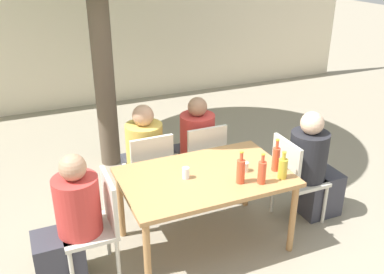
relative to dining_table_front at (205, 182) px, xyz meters
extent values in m
plane|color=gray|center=(0.00, 0.00, -0.67)|extent=(30.00, 30.00, 0.00)
cube|color=beige|center=(0.00, 4.36, 0.73)|extent=(10.00, 0.08, 2.80)
cylinder|color=brown|center=(-0.44, 2.02, 0.48)|extent=(0.25, 0.25, 2.31)
cube|color=#B27F4C|center=(0.00, 0.00, 0.06)|extent=(1.51, 0.96, 0.04)
cylinder|color=#B27F4C|center=(-0.70, -0.42, -0.32)|extent=(0.06, 0.06, 0.71)
cylinder|color=#B27F4C|center=(0.70, -0.42, -0.32)|extent=(0.06, 0.06, 0.71)
cylinder|color=#B27F4C|center=(-0.70, 0.42, -0.32)|extent=(0.06, 0.06, 0.71)
cylinder|color=#B27F4C|center=(0.70, 0.42, -0.32)|extent=(0.06, 0.06, 0.71)
cube|color=beige|center=(-1.08, 0.00, -0.22)|extent=(0.44, 0.44, 0.04)
cube|color=beige|center=(-0.88, 0.00, 0.02)|extent=(0.04, 0.44, 0.45)
cylinder|color=beige|center=(-1.27, 0.19, -0.46)|extent=(0.04, 0.04, 0.44)
cylinder|color=beige|center=(-1.27, -0.19, -0.46)|extent=(0.04, 0.04, 0.44)
cylinder|color=beige|center=(-0.89, 0.19, -0.46)|extent=(0.04, 0.04, 0.44)
cylinder|color=beige|center=(-0.89, -0.19, -0.46)|extent=(0.04, 0.04, 0.44)
cube|color=beige|center=(1.08, 0.00, -0.22)|extent=(0.44, 0.44, 0.04)
cube|color=beige|center=(0.88, 0.00, 0.02)|extent=(0.04, 0.44, 0.45)
cylinder|color=beige|center=(1.27, -0.19, -0.46)|extent=(0.04, 0.04, 0.44)
cylinder|color=beige|center=(1.27, 0.19, -0.46)|extent=(0.04, 0.04, 0.44)
cylinder|color=beige|center=(0.89, -0.19, -0.46)|extent=(0.04, 0.04, 0.44)
cylinder|color=beige|center=(0.89, 0.19, -0.46)|extent=(0.04, 0.04, 0.44)
cube|color=beige|center=(-0.30, 0.80, -0.22)|extent=(0.44, 0.44, 0.04)
cube|color=beige|center=(-0.30, 0.60, 0.02)|extent=(0.44, 0.04, 0.45)
cylinder|color=beige|center=(-0.11, 0.99, -0.46)|extent=(0.04, 0.04, 0.44)
cylinder|color=beige|center=(-0.49, 0.99, -0.46)|extent=(0.04, 0.04, 0.44)
cylinder|color=beige|center=(-0.11, 0.61, -0.46)|extent=(0.04, 0.04, 0.44)
cylinder|color=beige|center=(-0.49, 0.61, -0.46)|extent=(0.04, 0.04, 0.44)
cube|color=beige|center=(0.30, 0.80, -0.22)|extent=(0.44, 0.44, 0.04)
cube|color=beige|center=(0.30, 0.60, 0.02)|extent=(0.44, 0.04, 0.45)
cylinder|color=beige|center=(0.49, 0.99, -0.46)|extent=(0.04, 0.04, 0.44)
cylinder|color=beige|center=(0.11, 0.99, -0.46)|extent=(0.04, 0.04, 0.44)
cylinder|color=beige|center=(0.49, 0.61, -0.46)|extent=(0.04, 0.04, 0.44)
cylinder|color=beige|center=(0.11, 0.61, -0.46)|extent=(0.04, 0.04, 0.44)
cube|color=#383842|center=(-1.34, 0.00, -0.44)|extent=(0.40, 0.33, 0.47)
cylinder|color=#C63833|center=(-1.14, 0.00, 0.05)|extent=(0.37, 0.37, 0.50)
sphere|color=tan|center=(-1.14, 0.00, 0.40)|extent=(0.22, 0.22, 0.22)
cube|color=#383842|center=(1.34, 0.00, -0.44)|extent=(0.40, 0.34, 0.47)
cylinder|color=#232328|center=(1.14, 0.00, 0.05)|extent=(0.38, 0.38, 0.49)
sphere|color=beige|center=(1.14, 0.00, 0.40)|extent=(0.23, 0.23, 0.23)
cube|color=#383842|center=(-0.30, 1.06, -0.44)|extent=(0.35, 0.40, 0.47)
cylinder|color=gold|center=(-0.30, 0.86, 0.04)|extent=(0.39, 0.39, 0.49)
sphere|color=tan|center=(-0.30, 0.86, 0.39)|extent=(0.22, 0.22, 0.22)
cube|color=#383842|center=(0.30, 1.06, -0.44)|extent=(0.34, 0.40, 0.47)
cylinder|color=#C63833|center=(0.30, 0.86, 0.05)|extent=(0.38, 0.38, 0.50)
sphere|color=#936B51|center=(0.30, 0.86, 0.39)|extent=(0.21, 0.21, 0.21)
cylinder|color=gold|center=(0.61, -0.32, 0.17)|extent=(0.08, 0.08, 0.18)
cylinder|color=gold|center=(0.61, -0.32, 0.29)|extent=(0.03, 0.03, 0.06)
cylinder|color=gold|center=(0.61, -0.32, 0.33)|extent=(0.04, 0.04, 0.01)
cylinder|color=#DB4C2D|center=(0.23, -0.24, 0.18)|extent=(0.07, 0.07, 0.22)
cylinder|color=#DB4C2D|center=(0.23, -0.24, 0.33)|extent=(0.03, 0.03, 0.08)
cylinder|color=gold|center=(0.23, -0.24, 0.37)|extent=(0.04, 0.04, 0.01)
cylinder|color=#DB4C2D|center=(0.63, -0.17, 0.19)|extent=(0.07, 0.07, 0.22)
cylinder|color=#DB4C2D|center=(0.63, -0.17, 0.34)|extent=(0.03, 0.03, 0.08)
cylinder|color=gold|center=(0.63, -0.17, 0.38)|extent=(0.03, 0.03, 0.01)
cylinder|color=#DB4C2D|center=(0.39, -0.32, 0.18)|extent=(0.07, 0.07, 0.20)
cylinder|color=#DB4C2D|center=(0.39, -0.32, 0.32)|extent=(0.03, 0.03, 0.07)
cylinder|color=gold|center=(0.39, -0.32, 0.36)|extent=(0.03, 0.03, 0.01)
cylinder|color=silver|center=(0.36, -0.08, 0.12)|extent=(0.07, 0.07, 0.09)
cylinder|color=white|center=(-0.18, 0.01, 0.13)|extent=(0.06, 0.06, 0.11)
camera|label=1|loc=(-1.43, -3.04, 1.98)|focal=40.00mm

